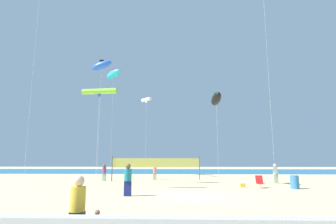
# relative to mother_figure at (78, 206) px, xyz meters

# --- Properties ---
(ground_plane) EXTENTS (120.00, 120.00, 0.00)m
(ground_plane) POSITION_rel_mother_figure_xyz_m (3.18, 9.20, -0.89)
(ground_plane) COLOR #D1BC89
(ocean_band) EXTENTS (120.00, 20.00, 0.01)m
(ocean_band) POSITION_rel_mother_figure_xyz_m (3.18, 42.30, -0.88)
(ocean_band) COLOR #1E6B99
(ocean_band) RESTS_ON ground
(mother_figure) EXTENTS (0.38, 0.38, 1.66)m
(mother_figure) POSITION_rel_mother_figure_xyz_m (0.00, 0.00, 0.00)
(mother_figure) COLOR #2D2D33
(mother_figure) RESTS_ON ground
(beachgoer_white_shirt) EXTENTS (0.38, 0.38, 1.68)m
(beachgoer_white_shirt) POSITION_rel_mother_figure_xyz_m (11.05, 17.79, 0.01)
(beachgoer_white_shirt) COLOR #99B28C
(beachgoer_white_shirt) RESTS_ON ground
(beachgoer_teal_shirt) EXTENTS (0.42, 0.42, 1.84)m
(beachgoer_teal_shirt) POSITION_rel_mother_figure_xyz_m (-0.36, 8.88, 0.09)
(beachgoer_teal_shirt) COLOR navy
(beachgoer_teal_shirt) RESTS_ON ground
(beachgoer_plum_shirt) EXTENTS (0.37, 0.37, 1.61)m
(beachgoer_plum_shirt) POSITION_rel_mother_figure_xyz_m (-4.67, 19.64, -0.03)
(beachgoer_plum_shirt) COLOR #99B28C
(beachgoer_plum_shirt) RESTS_ON ground
(beachgoer_coral_shirt) EXTENTS (0.36, 0.36, 1.55)m
(beachgoer_coral_shirt) POSITION_rel_mother_figure_xyz_m (0.07, 21.51, -0.06)
(beachgoer_coral_shirt) COLOR #99B28C
(beachgoer_coral_shirt) RESTS_ON ground
(folding_beach_chair) EXTENTS (0.52, 0.65, 0.89)m
(folding_beach_chair) POSITION_rel_mother_figure_xyz_m (8.52, 13.74, -0.42)
(folding_beach_chair) COLOR red
(folding_beach_chair) RESTS_ON ground
(trash_barrel) EXTENTS (0.59, 0.59, 0.93)m
(trash_barrel) POSITION_rel_mother_figure_xyz_m (10.82, 13.21, -0.42)
(trash_barrel) COLOR teal
(trash_barrel) RESTS_ON ground
(volleyball_net) EXTENTS (8.75, 1.92, 2.40)m
(volleyball_net) POSITION_rel_mother_figure_xyz_m (0.35, 20.87, 0.75)
(volleyball_net) COLOR #4C4C51
(volleyball_net) RESTS_ON ground
(beach_handbag) EXTENTS (0.36, 0.18, 0.29)m
(beach_handbag) POSITION_rel_mother_figure_xyz_m (7.33, 14.04, -0.74)
(beach_handbag) COLOR gold
(beach_handbag) RESTS_ON ground
(kite_cyan_inflatable) EXTENTS (2.76, 2.63, 13.91)m
(kite_cyan_inflatable) POSITION_rel_mother_figure_xyz_m (-6.00, 27.23, 12.27)
(kite_cyan_inflatable) COLOR silver
(kite_cyan_inflatable) RESTS_ON ground
(kite_white_tube) EXTENTS (1.37, 1.36, 9.24)m
(kite_white_tube) POSITION_rel_mother_figure_xyz_m (-1.24, 24.30, 8.11)
(kite_white_tube) COLOR silver
(kite_white_tube) RESTS_ON ground
(kite_lime_tube) EXTENTS (2.60, 0.63, 7.18)m
(kite_lime_tube) POSITION_rel_mother_figure_xyz_m (-3.20, 12.03, 6.07)
(kite_lime_tube) COLOR silver
(kite_lime_tube) RESTS_ON ground
(kite_blue_inflatable) EXTENTS (2.11, 1.05, 10.86)m
(kite_blue_inflatable) POSITION_rel_mother_figure_xyz_m (-4.23, 15.77, 9.39)
(kite_blue_inflatable) COLOR silver
(kite_blue_inflatable) RESTS_ON ground
(kite_black_inflatable) EXTENTS (0.89, 2.27, 7.66)m
(kite_black_inflatable) POSITION_rel_mother_figure_xyz_m (5.73, 15.34, 6.16)
(kite_black_inflatable) COLOR silver
(kite_black_inflatable) RESTS_ON ground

